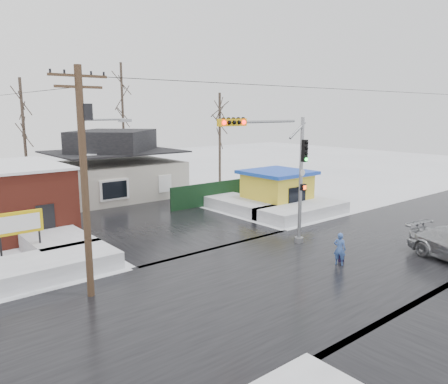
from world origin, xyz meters
TOP-DOWN VIEW (x-y plane):
  - ground at (0.00, 0.00)m, footprint 120.00×120.00m
  - road_ns at (0.00, 0.00)m, footprint 10.00×120.00m
  - road_ew at (0.00, 0.00)m, footprint 120.00×10.00m
  - snowbank_nw at (-9.00, 7.00)m, footprint 7.00×3.00m
  - snowbank_ne at (9.00, 7.00)m, footprint 7.00×3.00m
  - snowbank_nside_w at (-7.00, 12.00)m, footprint 3.00×8.00m
  - snowbank_nside_e at (7.00, 12.00)m, footprint 3.00×8.00m
  - traffic_signal at (2.43, 2.97)m, footprint 6.05×0.68m
  - utility_pole at (-7.93, 3.50)m, footprint 3.15×0.44m
  - marquee_sign at (-9.00, 9.49)m, footprint 2.20×0.21m
  - house at (2.00, 22.00)m, footprint 10.40×8.40m
  - kiosk at (9.50, 9.99)m, footprint 4.60×4.60m
  - fence at (6.50, 14.00)m, footprint 8.00×0.12m
  - tree_far_left at (-4.00, 26.00)m, footprint 3.00×3.00m
  - tree_far_mid at (6.00, 28.00)m, footprint 3.00×3.00m
  - tree_far_right at (12.00, 20.00)m, footprint 3.00×3.00m
  - pedestrian at (2.69, -0.67)m, footprint 0.58×0.68m
  - shopping_bag at (3.13, -0.48)m, footprint 0.30×0.19m

SIDE VIEW (x-z plane):
  - ground at x=0.00m, z-range 0.00..0.00m
  - road_ns at x=0.00m, z-range 0.00..0.02m
  - road_ew at x=0.00m, z-range 0.00..0.02m
  - shopping_bag at x=3.13m, z-range 0.00..0.35m
  - snowbank_nw at x=-9.00m, z-range 0.00..0.80m
  - snowbank_ne at x=9.00m, z-range 0.00..0.80m
  - snowbank_nside_w at x=-7.00m, z-range 0.00..0.80m
  - snowbank_nside_e at x=7.00m, z-range 0.00..0.80m
  - pedestrian at x=2.69m, z-range 0.00..1.59m
  - fence at x=6.50m, z-range 0.00..1.80m
  - kiosk at x=9.50m, z-range 0.03..2.90m
  - marquee_sign at x=-9.00m, z-range 0.65..3.20m
  - house at x=2.00m, z-range -0.26..5.50m
  - traffic_signal at x=2.43m, z-range 1.04..8.04m
  - utility_pole at x=-7.93m, z-range 0.61..9.61m
  - tree_far_right at x=12.00m, z-range 2.66..11.66m
  - tree_far_left at x=-4.00m, z-range 2.95..12.95m
  - tree_far_mid at x=6.00m, z-range 3.54..15.54m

